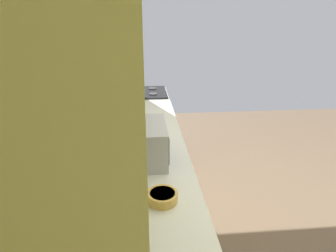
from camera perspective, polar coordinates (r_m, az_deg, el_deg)
ground_plane at (r=2.91m, az=22.07°, el=-19.62°), size 6.91×6.91×0.00m
wall_back at (r=1.99m, az=-15.57°, el=8.24°), size 4.44×0.12×2.82m
counter_run at (r=2.07m, az=-3.99°, el=-20.91°), size 3.55×0.63×0.89m
upper_cabinets at (r=1.54m, az=-11.28°, el=18.88°), size 2.45×0.30×0.62m
oven_range at (r=3.89m, az=-4.68°, el=0.64°), size 0.67×0.63×1.07m
microwave at (r=1.95m, az=-5.12°, el=-3.33°), size 0.45×0.33×0.27m
bowl at (r=1.58m, az=-1.15°, el=-14.27°), size 0.17×0.17×0.05m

